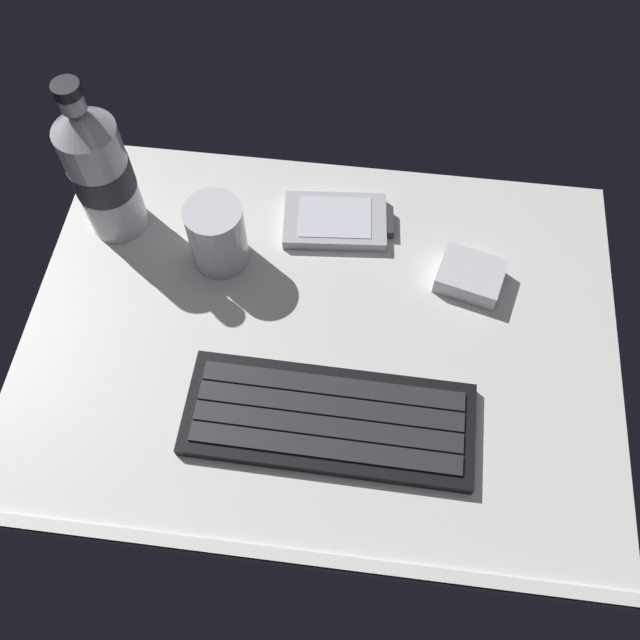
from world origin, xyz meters
The scene contains 6 objects.
ground_plane centered at (0.00, -0.23, -0.99)cm, with size 64.00×48.00×2.80cm.
keyboard centered at (2.11, -9.96, 0.81)cm, with size 29.14×11.38×1.70cm.
handheld_device centered at (0.20, 14.77, 0.73)cm, with size 13.24×8.61×1.50cm.
juice_cup centered at (-12.45, 8.57, 3.91)cm, with size 6.40×6.40×8.50cm.
water_bottle centered at (-25.34, 12.12, 9.01)cm, with size 6.73×6.73×20.80cm.
charger_block centered at (15.85, 8.58, 1.20)cm, with size 7.00×5.60×2.40cm, color silver.
Camera 1 is at (4.21, -34.64, 65.65)cm, focal length 38.55 mm.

